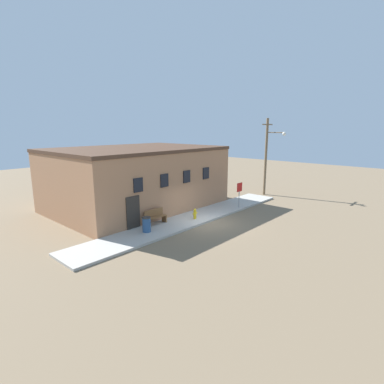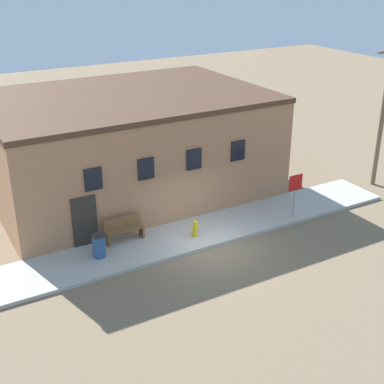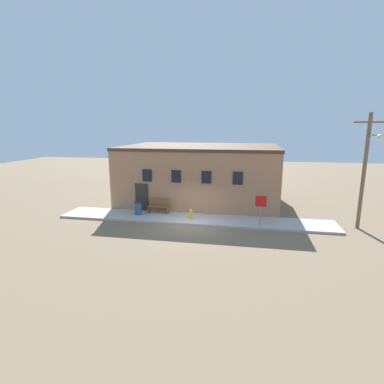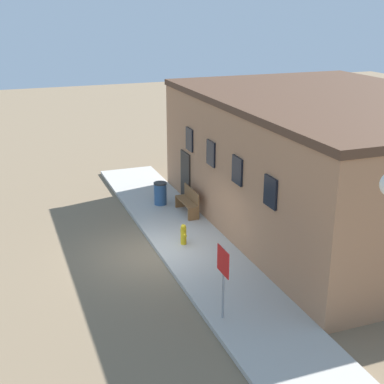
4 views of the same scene
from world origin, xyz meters
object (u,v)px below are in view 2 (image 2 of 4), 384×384
fire_hydrant (195,228)px  trash_bin (99,245)px  stop_sign (295,188)px  bench (124,229)px

fire_hydrant → trash_bin: size_ratio=0.78×
fire_hydrant → stop_sign: size_ratio=0.37×
fire_hydrant → bench: size_ratio=0.46×
trash_bin → bench: bearing=28.7°
bench → trash_bin: size_ratio=1.69×
trash_bin → stop_sign: bearing=-6.6°
fire_hydrant → trash_bin: bearing=174.0°
bench → stop_sign: bearing=-13.4°
stop_sign → trash_bin: stop_sign is taller
fire_hydrant → bench: bearing=156.5°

